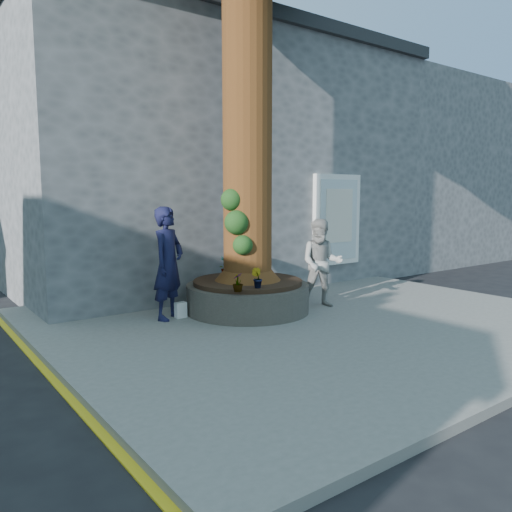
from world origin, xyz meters
TOP-DOWN VIEW (x-y plane):
  - ground at (0.00, 0.00)m, footprint 120.00×120.00m
  - pavement at (1.50, 1.00)m, footprint 9.00×8.00m
  - yellow_line at (-3.05, 1.00)m, footprint 0.10×30.00m
  - stone_shop at (2.50, 7.20)m, footprint 10.30×8.30m
  - neighbour_shop at (10.50, 7.20)m, footprint 6.00×8.00m
  - planter at (0.80, 2.00)m, footprint 2.30×2.30m
  - man at (-0.66, 2.36)m, footprint 0.87×0.78m
  - woman at (2.21, 1.49)m, footprint 1.06×1.05m
  - shopping_bag at (-0.47, 2.29)m, footprint 0.20×0.13m
  - plant_a at (0.82, 2.85)m, footprint 0.23×0.21m
  - plant_b at (0.45, 1.24)m, footprint 0.23×0.24m
  - plant_c at (-0.01, 1.15)m, footprint 0.24×0.24m
  - plant_d at (1.65, 2.85)m, footprint 0.27×0.30m

SIDE VIEW (x-z plane):
  - ground at x=0.00m, z-range 0.00..0.00m
  - yellow_line at x=-3.05m, z-range 0.00..0.01m
  - pavement at x=1.50m, z-range 0.00..0.12m
  - shopping_bag at x=-0.47m, z-range 0.12..0.40m
  - planter at x=0.80m, z-range 0.11..0.71m
  - plant_d at x=1.65m, z-range 0.72..1.00m
  - plant_c at x=-0.01m, z-range 0.72..1.03m
  - plant_b at x=0.45m, z-range 0.72..1.07m
  - plant_a at x=0.82m, z-range 0.72..1.08m
  - woman at x=2.21m, z-range 0.12..1.84m
  - man at x=-0.66m, z-range 0.12..2.11m
  - neighbour_shop at x=10.50m, z-range 0.00..6.00m
  - stone_shop at x=2.50m, z-range 0.01..6.31m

